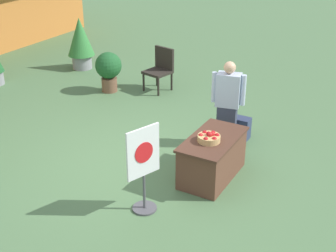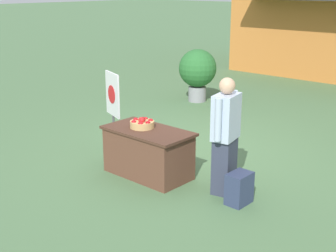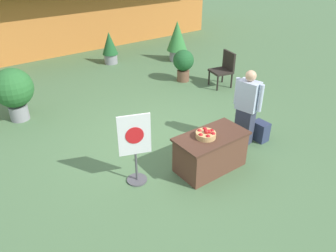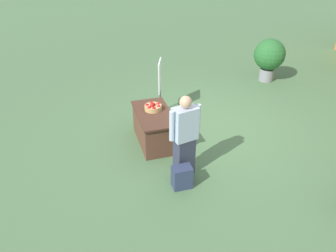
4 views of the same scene
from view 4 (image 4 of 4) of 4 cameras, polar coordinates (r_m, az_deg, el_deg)
ground_plane at (r=7.59m, az=6.36°, el=-0.46°), size 120.00×120.00×0.00m
display_table at (r=6.90m, az=-2.39°, el=-0.24°), size 1.33×0.71×0.71m
apple_basket at (r=6.82m, az=-2.62°, el=3.31°), size 0.36×0.36×0.16m
person_visitor at (r=5.76m, az=2.92°, el=-1.85°), size 0.34×0.60×1.59m
backpack at (r=5.81m, az=2.45°, el=-8.86°), size 0.24×0.34×0.42m
poster_board at (r=7.97m, az=-1.41°, el=7.10°), size 0.53×0.36×1.32m
potted_plant_near_right at (r=10.28m, az=17.23°, el=11.56°), size 0.91×0.91×1.26m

